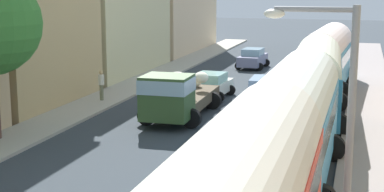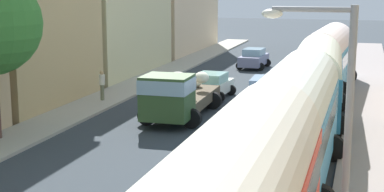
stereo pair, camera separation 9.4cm
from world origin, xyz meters
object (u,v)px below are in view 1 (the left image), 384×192
at_px(parked_bus_2, 316,77).
at_px(car_3, 265,92).
at_px(cargo_truck_0, 177,94).
at_px(car_0, 210,85).
at_px(car_1, 253,58).
at_px(parked_bus_1, 293,117).
at_px(streetlamp_near, 337,122).
at_px(parked_bus_3, 327,55).
at_px(pedestrian_0, 101,84).

relative_size(parked_bus_2, car_3, 1.89).
distance_m(parked_bus_2, cargo_truck_0, 6.64).
xyz_separation_m(car_0, car_1, (0.19, 12.35, 0.05)).
bearing_deg(parked_bus_1, car_0, 115.31).
bearing_deg(streetlamp_near, car_3, 103.60).
xyz_separation_m(parked_bus_3, car_0, (-6.26, -4.76, -1.41)).
bearing_deg(car_0, car_1, 89.14).
bearing_deg(car_3, streetlamp_near, -76.40).
distance_m(parked_bus_2, streetlamp_near, 15.79).
height_order(parked_bus_3, car_1, parked_bus_3).
xyz_separation_m(parked_bus_1, car_3, (-2.84, 11.78, -1.45)).
bearing_deg(streetlamp_near, cargo_truck_0, 119.73).
relative_size(parked_bus_1, parked_bus_2, 1.09).
bearing_deg(pedestrian_0, car_3, 10.08).
xyz_separation_m(car_0, streetlamp_near, (7.88, -19.87, 2.99)).
relative_size(parked_bus_3, car_1, 2.40).
distance_m(cargo_truck_0, pedestrian_0, 6.04).
bearing_deg(parked_bus_3, car_0, -142.78).
xyz_separation_m(parked_bus_2, car_3, (-2.84, 2.78, -1.36)).
height_order(cargo_truck_0, streetlamp_near, streetlamp_near).
bearing_deg(car_3, parked_bus_3, 65.50).
bearing_deg(parked_bus_2, streetlamp_near, -84.09).
relative_size(cargo_truck_0, car_1, 1.88).
relative_size(car_0, streetlamp_near, 0.60).
bearing_deg(parked_bus_3, pedestrian_0, -146.34).
xyz_separation_m(cargo_truck_0, car_0, (0.12, 5.87, -0.55)).
xyz_separation_m(car_1, streetlamp_near, (7.69, -32.22, 2.95)).
distance_m(cargo_truck_0, car_0, 5.89).
bearing_deg(car_1, parked_bus_2, -69.89).
bearing_deg(parked_bus_3, car_3, -114.50).
height_order(car_0, pedestrian_0, pedestrian_0).
bearing_deg(parked_bus_2, pedestrian_0, 174.15).
height_order(parked_bus_3, cargo_truck_0, parked_bus_3).
bearing_deg(parked_bus_2, car_3, 135.58).
distance_m(parked_bus_1, pedestrian_0, 15.58).
height_order(cargo_truck_0, car_1, cargo_truck_0).
distance_m(parked_bus_3, streetlamp_near, 24.73).
bearing_deg(parked_bus_1, streetlamp_near, -76.29).
bearing_deg(cargo_truck_0, streetlamp_near, -60.27).
height_order(parked_bus_2, pedestrian_0, parked_bus_2).
bearing_deg(car_0, parked_bus_2, -34.12).
bearing_deg(pedestrian_0, parked_bus_1, -41.05).
xyz_separation_m(parked_bus_2, pedestrian_0, (-11.71, 1.20, -1.10)).
xyz_separation_m(parked_bus_1, parked_bus_3, (-0.00, 18.00, -0.09)).
distance_m(parked_bus_1, car_0, 14.73).
bearing_deg(car_3, car_0, 156.86).
bearing_deg(parked_bus_3, streetlamp_near, -86.24).
distance_m(parked_bus_2, car_0, 7.70).
bearing_deg(cargo_truck_0, parked_bus_3, 59.02).
distance_m(car_3, streetlamp_near, 19.16).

